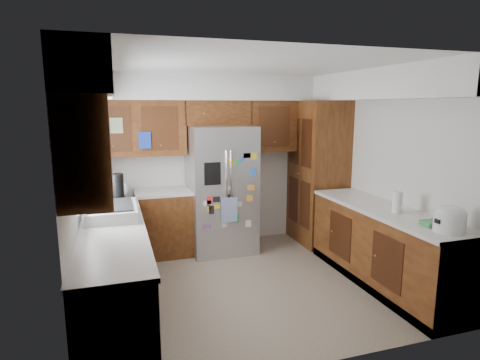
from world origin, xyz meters
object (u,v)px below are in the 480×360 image
at_px(pantry, 318,173).
at_px(fridge, 221,189).
at_px(paper_towel, 397,202).
at_px(rice_cooker, 450,218).

relative_size(pantry, fridge, 1.19).
height_order(fridge, paper_towel, fridge).
bearing_deg(rice_cooker, paper_towel, 90.56).
relative_size(pantry, rice_cooker, 7.34).
xyz_separation_m(pantry, rice_cooker, (-0.00, -2.53, -0.03)).
distance_m(pantry, fridge, 1.51).
bearing_deg(paper_towel, fridge, 128.62).
relative_size(pantry, paper_towel, 9.09).
distance_m(fridge, paper_towel, 2.40).
bearing_deg(fridge, pantry, -2.06).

